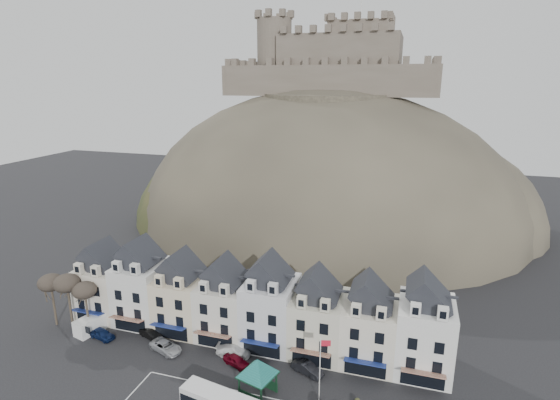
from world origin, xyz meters
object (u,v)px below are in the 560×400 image
Objects in this scene: bus_shelter at (258,367)px; flagpole at (321,366)px; car_charcoal at (307,368)px; car_white at (233,351)px; car_black at (151,334)px; white_van at (93,323)px; car_navy at (102,334)px; car_maroon at (236,361)px; car_silver at (166,347)px.

bus_shelter is 0.88× the size of flagpole.
car_charcoal is (-2.54, 4.39, -4.02)m from flagpole.
bus_shelter reaches higher than car_charcoal.
flagpole is at bearing -117.20° from car_white.
bus_shelter is 20.03m from car_black.
flagpole reaches higher than car_white.
car_charcoal is at bearing 13.59° from white_van.
bus_shelter reaches higher than car_navy.
car_navy is 20.80m from car_maroon.
white_van reaches higher than car_charcoal.
car_navy reaches higher than car_silver.
flagpole is 1.98× the size of car_navy.
car_navy is 0.89× the size of car_white.
car_white is (19.60, 1.84, -0.03)m from car_navy.
white_van is 1.29× the size of car_charcoal.
car_navy is at bearing -174.18° from bus_shelter.
car_silver is 10.40m from car_maroon.
car_maroon is at bearing 118.82° from car_charcoal.
white_van is at bearing 103.33° from car_silver.
car_silver is at bearing -77.44° from car_navy.
white_van is (-35.05, 4.52, -3.54)m from flagpole.
bus_shelter is at bearing 161.91° from car_charcoal.
white_van is (-27.89, 5.65, -2.56)m from bus_shelter.
car_black is at bearing 176.42° from bus_shelter.
car_maroon is (1.20, -1.84, -0.03)m from car_white.
bus_shelter is 1.70× the size of car_charcoal.
bus_shelter reaches higher than car_maroon.
car_navy is at bearing 112.20° from car_maroon.
bus_shelter is 28.57m from white_van.
car_maroon is (23.31, -1.26, -0.53)m from white_van.
car_black is at bearing 168.24° from flagpole.
car_black is 4.27m from car_silver.
car_white reaches higher than car_black.
flagpole is 1.77× the size of car_white.
flagpole reaches higher than car_black.
car_navy is at bearing 113.98° from car_charcoal.
car_maroon is at bearing -77.44° from car_navy.
car_charcoal is (23.30, -0.99, 0.06)m from car_black.
car_white reaches higher than car_maroon.
car_charcoal is at bearing 65.72° from bus_shelter.
car_charcoal reaches higher than car_white.
car_navy reaches higher than car_black.
bus_shelter reaches higher than white_van.
car_maroon is 0.89× the size of car_charcoal.
car_white is at bearing 107.91° from car_charcoal.
car_black is (6.70, 2.12, -0.07)m from car_navy.
car_silver is 1.26× the size of car_maroon.
car_white is at bearing -72.07° from car_navy.
car_charcoal is (10.40, -0.71, 0.03)m from car_white.
flagpole is at bearing 6.46° from white_van.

